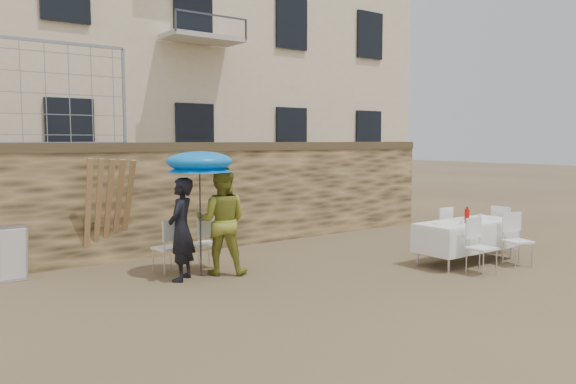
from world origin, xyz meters
TOP-DOWN VIEW (x-y plane):
  - ground at (0.00, 0.00)m, footprint 80.00×80.00m
  - stone_wall at (0.00, 5.00)m, footprint 13.00×0.50m
  - chain_link_fence at (-3.00, 5.00)m, footprint 3.20×0.06m
  - man_suit at (-1.33, 2.78)m, footprint 0.72×0.72m
  - woman_dress at (-0.58, 2.78)m, footprint 1.13×1.09m
  - umbrella at (-0.93, 2.88)m, footprint 1.15×1.15m
  - couple_chair_left at (-1.33, 3.33)m, footprint 0.55×0.55m
  - couple_chair_right at (-0.63, 3.33)m, footprint 0.50×0.50m
  - banquet_table at (3.56, 0.86)m, footprint 2.10×0.85m
  - soda_bottle at (3.36, 0.71)m, footprint 0.09×0.09m
  - table_chair_front_left at (2.96, 0.11)m, footprint 0.50×0.50m
  - table_chair_front_right at (4.06, 0.11)m, footprint 0.61×0.61m
  - table_chair_back at (3.76, 1.66)m, footprint 0.50×0.50m
  - table_chair_side at (4.96, 0.96)m, footprint 0.53×0.53m
  - chair_stack_right at (-3.56, 4.53)m, footprint 0.46×0.40m
  - wood_planks at (-1.96, 4.60)m, footprint 0.70×0.20m

SIDE VIEW (x-z plane):
  - ground at x=0.00m, z-range 0.00..0.00m
  - chair_stack_right at x=-3.56m, z-range 0.00..0.92m
  - couple_chair_left at x=-1.33m, z-range 0.00..0.96m
  - couple_chair_right at x=-0.63m, z-range 0.00..0.96m
  - table_chair_front_left at x=2.96m, z-range 0.00..0.96m
  - table_chair_front_right at x=4.06m, z-range 0.00..0.96m
  - table_chair_back at x=3.76m, z-range 0.00..0.96m
  - table_chair_side at x=4.96m, z-range 0.00..0.96m
  - banquet_table at x=3.56m, z-range 0.34..1.12m
  - man_suit at x=-1.33m, z-range 0.00..1.69m
  - soda_bottle at x=3.36m, z-range 0.77..1.04m
  - woman_dress at x=-0.58m, z-range 0.00..1.83m
  - wood_planks at x=-1.96m, z-range 0.00..2.00m
  - stone_wall at x=0.00m, z-range 0.00..2.20m
  - umbrella at x=-0.93m, z-range 0.88..2.86m
  - chain_link_fence at x=-3.00m, z-range 2.20..4.00m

